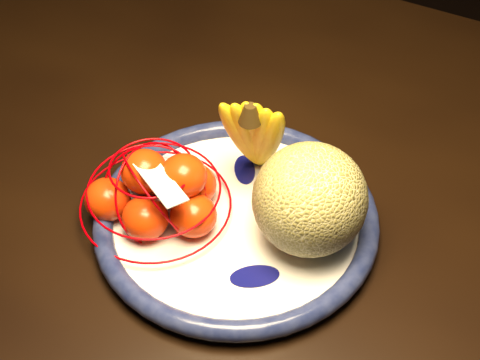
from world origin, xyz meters
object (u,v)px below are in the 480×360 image
at_px(dining_table, 197,206).
at_px(cantaloupe, 310,200).
at_px(banana_bunch, 255,132).
at_px(fruit_bowl, 236,220).
at_px(mandarin_bag, 158,192).

distance_m(dining_table, cantaloupe, 0.25).
bearing_deg(banana_bunch, dining_table, 163.87).
bearing_deg(fruit_bowl, mandarin_bag, -161.63).
xyz_separation_m(fruit_bowl, cantaloupe, (0.08, 0.01, 0.06)).
xyz_separation_m(fruit_bowl, banana_bunch, (-0.01, 0.07, 0.08)).
relative_size(cantaloupe, banana_bunch, 0.84).
xyz_separation_m(banana_bunch, mandarin_bag, (-0.08, -0.10, -0.04)).
bearing_deg(fruit_bowl, cantaloupe, 8.44).
bearing_deg(cantaloupe, mandarin_bag, -166.42).
bearing_deg(cantaloupe, dining_table, 160.56).
bearing_deg(banana_bunch, cantaloupe, -44.15).
relative_size(fruit_bowl, mandarin_bag, 1.74).
height_order(dining_table, mandarin_bag, mandarin_bag).
xyz_separation_m(dining_table, fruit_bowl, (0.10, -0.08, 0.10)).
xyz_separation_m(fruit_bowl, mandarin_bag, (-0.09, -0.03, 0.03)).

